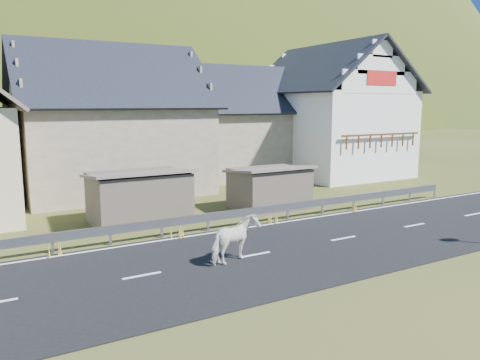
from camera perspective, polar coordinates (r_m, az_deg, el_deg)
ground at (r=16.28m, az=1.82°, el=-9.23°), size 160.00×160.00×0.00m
road at (r=16.28m, az=1.82°, el=-9.16°), size 60.00×7.00×0.04m
lane_markings at (r=16.27m, az=1.82°, el=-9.08°), size 60.00×6.60×0.01m
guardrail at (r=19.24m, az=-3.92°, el=-4.60°), size 28.10×0.09×0.75m
shed_left at (r=20.98m, az=-12.23°, el=-2.12°), size 4.30×3.30×2.40m
shed_right at (r=23.30m, az=3.58°, el=-1.05°), size 3.80×2.90×2.20m
house_stone_a at (r=29.04m, az=-15.68°, el=7.88°), size 10.80×9.80×8.90m
house_stone_b at (r=34.67m, az=-0.12°, el=7.73°), size 9.80×8.80×8.10m
house_white at (r=35.64m, az=10.85°, el=8.94°), size 8.80×10.80×9.70m
mountain at (r=195.24m, az=-25.53°, el=0.95°), size 440.00×280.00×260.00m
horse at (r=15.37m, az=-0.61°, el=-7.25°), size 1.37×1.96×1.51m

